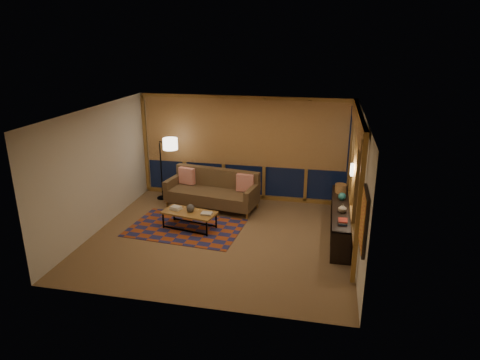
% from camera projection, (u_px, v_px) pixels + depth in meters
% --- Properties ---
extents(floor, '(5.50, 5.00, 0.01)m').
position_uv_depth(floor, '(221.00, 237.00, 9.17)').
color(floor, '#927B52').
rests_on(floor, ground).
extents(ceiling, '(5.50, 5.00, 0.01)m').
position_uv_depth(ceiling, '(219.00, 112.00, 8.31)').
color(ceiling, beige).
rests_on(ceiling, walls).
extents(walls, '(5.51, 5.01, 2.70)m').
position_uv_depth(walls, '(220.00, 178.00, 8.74)').
color(walls, silver).
rests_on(walls, floor).
extents(window_wall_back, '(5.30, 0.16, 2.60)m').
position_uv_depth(window_wall_back, '(244.00, 149.00, 10.99)').
color(window_wall_back, olive).
rests_on(window_wall_back, walls).
extents(window_wall_right, '(0.16, 3.70, 2.60)m').
position_uv_depth(window_wall_right, '(354.00, 177.00, 8.77)').
color(window_wall_right, olive).
rests_on(window_wall_right, walls).
extents(wall_art, '(0.06, 0.74, 0.94)m').
position_uv_depth(wall_art, '(363.00, 220.00, 6.46)').
color(wall_art, '#C84A2B').
rests_on(wall_art, walls).
extents(wall_sconce, '(0.12, 0.18, 0.22)m').
position_uv_depth(wall_sconce, '(352.00, 170.00, 8.58)').
color(wall_sconce, white).
rests_on(wall_sconce, walls).
extents(sofa, '(2.36, 1.26, 0.92)m').
position_uv_depth(sofa, '(212.00, 190.00, 10.61)').
color(sofa, brown).
rests_on(sofa, floor).
extents(pillow_left, '(0.44, 0.24, 0.42)m').
position_uv_depth(pillow_left, '(187.00, 177.00, 10.97)').
color(pillow_left, red).
rests_on(pillow_left, sofa).
extents(pillow_right, '(0.43, 0.14, 0.43)m').
position_uv_depth(pillow_right, '(245.00, 184.00, 10.45)').
color(pillow_right, red).
rests_on(pillow_right, sofa).
extents(area_rug, '(2.59, 1.83, 0.01)m').
position_uv_depth(area_rug, '(186.00, 228.00, 9.61)').
color(area_rug, '#8F3D19').
rests_on(area_rug, floor).
extents(coffee_table, '(1.27, 0.77, 0.40)m').
position_uv_depth(coffee_table, '(190.00, 220.00, 9.54)').
color(coffee_table, olive).
rests_on(coffee_table, floor).
extents(book_stack_a, '(0.30, 0.26, 0.07)m').
position_uv_depth(book_stack_a, '(176.00, 208.00, 9.59)').
color(book_stack_a, silver).
rests_on(book_stack_a, coffee_table).
extents(book_stack_b, '(0.22, 0.18, 0.04)m').
position_uv_depth(book_stack_b, '(207.00, 213.00, 9.33)').
color(book_stack_b, silver).
rests_on(book_stack_b, coffee_table).
extents(ceramic_pot, '(0.24, 0.24, 0.18)m').
position_uv_depth(ceramic_pot, '(190.00, 208.00, 9.45)').
color(ceramic_pot, black).
rests_on(ceramic_pot, coffee_table).
extents(floor_lamp, '(0.67, 0.58, 1.70)m').
position_uv_depth(floor_lamp, '(161.00, 168.00, 11.12)').
color(floor_lamp, black).
rests_on(floor_lamp, floor).
extents(bookshelf, '(0.40, 2.68, 0.67)m').
position_uv_depth(bookshelf, '(341.00, 220.00, 9.20)').
color(bookshelf, black).
rests_on(bookshelf, floor).
extents(basket, '(0.29, 0.29, 0.20)m').
position_uv_depth(basket, '(341.00, 188.00, 9.84)').
color(basket, '#AA733E').
rests_on(basket, bookshelf).
extents(teal_bowl, '(0.22, 0.22, 0.17)m').
position_uv_depth(teal_bowl, '(342.00, 196.00, 9.38)').
color(teal_bowl, '#236762').
rests_on(teal_bowl, bookshelf).
extents(vase, '(0.21, 0.21, 0.18)m').
position_uv_depth(vase, '(343.00, 208.00, 8.73)').
color(vase, tan).
rests_on(vase, bookshelf).
extents(shelf_book_stack, '(0.24, 0.30, 0.08)m').
position_uv_depth(shelf_book_stack, '(343.00, 221.00, 8.23)').
color(shelf_book_stack, silver).
rests_on(shelf_book_stack, bookshelf).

